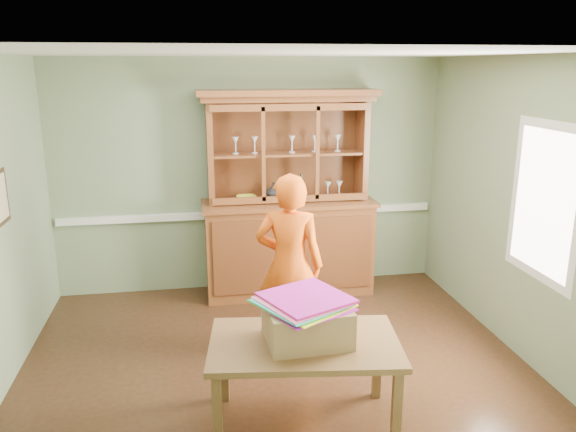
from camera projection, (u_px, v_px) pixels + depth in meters
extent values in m
plane|color=#452416|center=(276.00, 367.00, 5.01)|extent=(4.50, 4.50, 0.00)
plane|color=white|center=(274.00, 53.00, 4.30)|extent=(4.50, 4.50, 0.00)
plane|color=gray|center=(250.00, 176.00, 6.56)|extent=(4.50, 0.00, 4.50)
plane|color=gray|center=(523.00, 210.00, 5.02)|extent=(0.00, 4.00, 4.00)
plane|color=gray|center=(335.00, 331.00, 2.76)|extent=(4.50, 0.00, 4.50)
cube|color=white|center=(251.00, 214.00, 6.65)|extent=(4.41, 0.05, 0.08)
cube|color=white|center=(544.00, 202.00, 4.70)|extent=(0.03, 0.96, 1.36)
cube|color=white|center=(543.00, 202.00, 4.70)|extent=(0.01, 0.80, 1.20)
cube|color=brown|center=(289.00, 248.00, 6.56)|extent=(1.91, 0.58, 1.06)
cube|color=brown|center=(289.00, 203.00, 6.41)|extent=(1.98, 0.65, 0.04)
cube|color=brown|center=(285.00, 149.00, 6.53)|extent=(1.81, 0.04, 1.12)
cube|color=brown|center=(210.00, 153.00, 6.21)|extent=(0.06, 0.40, 1.12)
cube|color=brown|center=(361.00, 149.00, 6.49)|extent=(0.06, 0.40, 1.12)
cube|color=brown|center=(287.00, 98.00, 6.20)|extent=(1.91, 0.47, 0.06)
cube|color=brown|center=(288.00, 92.00, 6.16)|extent=(2.00, 0.51, 0.06)
cube|color=brown|center=(287.00, 154.00, 6.36)|extent=(1.68, 0.35, 0.03)
imported|color=#B2B2B7|center=(274.00, 191.00, 6.45)|extent=(0.19, 0.19, 0.20)
imported|color=gold|center=(246.00, 198.00, 6.41)|extent=(0.23, 0.23, 0.06)
cylinder|color=black|center=(301.00, 189.00, 6.21)|extent=(0.07, 0.07, 0.34)
cube|color=brown|center=(305.00, 344.00, 4.05)|extent=(1.46, 0.99, 0.05)
cube|color=brown|center=(218.00, 416.00, 3.79)|extent=(0.07, 0.07, 0.64)
cube|color=brown|center=(224.00, 364.00, 4.45)|extent=(0.07, 0.07, 0.64)
cube|color=brown|center=(396.00, 411.00, 3.84)|extent=(0.07, 0.07, 0.64)
cube|color=brown|center=(377.00, 361.00, 4.49)|extent=(0.07, 0.07, 0.64)
cube|color=#986E4E|center=(307.00, 323.00, 4.02)|extent=(0.61, 0.50, 0.27)
cube|color=#C71EC6|center=(303.00, 305.00, 3.98)|extent=(0.72, 0.72, 0.01)
cube|color=#F1FF20|center=(303.00, 304.00, 3.98)|extent=(0.72, 0.72, 0.01)
cube|color=green|center=(303.00, 303.00, 3.98)|extent=(0.72, 0.72, 0.01)
cube|color=#2ED5DD|center=(303.00, 302.00, 3.98)|extent=(0.72, 0.72, 0.01)
cube|color=pink|center=(303.00, 301.00, 3.98)|extent=(0.72, 0.72, 0.01)
cube|color=#C61E6E|center=(303.00, 299.00, 3.97)|extent=(0.72, 0.72, 0.01)
cube|color=#C71EAA|center=(303.00, 298.00, 3.97)|extent=(0.72, 0.72, 0.01)
imported|color=#F65A0F|center=(289.00, 266.00, 5.08)|extent=(0.71, 0.57, 1.70)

